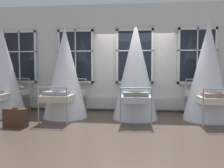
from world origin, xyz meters
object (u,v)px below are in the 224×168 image
object	(u,v)px
cot_fourth	(208,72)
suitcase_dark	(16,118)
cot_third	(135,72)
cot_second	(65,74)
cot_first	(3,73)

from	to	relation	value
cot_fourth	suitcase_dark	distance (m)	5.01
cot_third	suitcase_dark	world-z (taller)	cot_third
cot_third	suitcase_dark	xyz separation A→B (m)	(-2.81, -1.28, -1.06)
cot_third	cot_fourth	world-z (taller)	cot_fourth
cot_second	suitcase_dark	world-z (taller)	cot_second
cot_second	suitcase_dark	size ratio (longest dim) A/B	4.46
cot_third	cot_fourth	bearing A→B (deg)	-91.10
cot_second	cot_first	bearing A→B (deg)	91.16
suitcase_dark	cot_first	bearing A→B (deg)	134.11
cot_third	suitcase_dark	distance (m)	3.26
cot_first	cot_second	distance (m)	1.87
cot_first	cot_second	world-z (taller)	cot_first
suitcase_dark	cot_second	bearing A→B (deg)	61.14
cot_second	cot_third	size ratio (longest dim) A/B	0.97
cot_fourth	cot_first	bearing A→B (deg)	90.10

